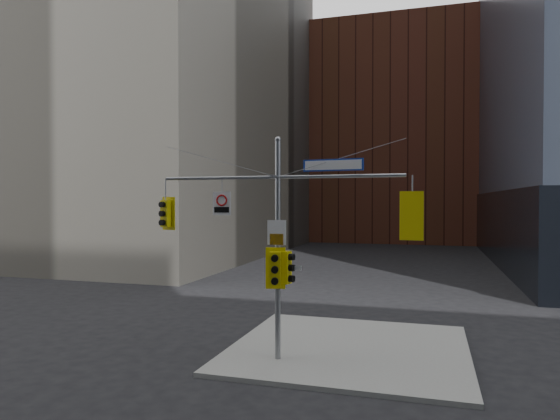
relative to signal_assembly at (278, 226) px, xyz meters
The scene contains 13 objects.
ground 4.85m from the signal_assembly, 90.00° to the right, with size 160.00×160.00×0.00m, color black.
sidewalk_corner 5.18m from the signal_assembly, 45.10° to the left, with size 8.00×8.00×0.15m, color gray.
brick_midrise 56.82m from the signal_assembly, 90.00° to the left, with size 26.00×20.00×28.00m, color brown.
signal_assembly is the anchor object (origin of this frame).
traffic_light_west_arm 4.07m from the signal_assembly, behind, with size 0.54×0.49×1.15m.
traffic_light_east_arm 4.20m from the signal_assembly, ahead, with size 0.69×0.56×1.44m.
traffic_light_pole_side 1.35m from the signal_assembly, ahead, with size 0.44×0.38×1.04m.
traffic_light_pole_front 1.36m from the signal_assembly, 90.33° to the right, with size 0.63×0.58×1.33m.
street_sign_blade 2.63m from the signal_assembly, ahead, with size 1.94×0.26×0.38m.
regulatory_sign_arm 2.08m from the signal_assembly, behind, with size 0.62×0.09×0.78m.
regulatory_sign_pole 0.24m from the signal_assembly, 90.00° to the right, with size 0.60×0.08×0.79m.
street_blade_ew 1.40m from the signal_assembly, ahead, with size 0.67×0.04×0.13m.
street_blade_ns 1.62m from the signal_assembly, 90.00° to the left, with size 0.09×0.68×0.14m.
Camera 1 is at (4.69, -13.29, 5.24)m, focal length 32.00 mm.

